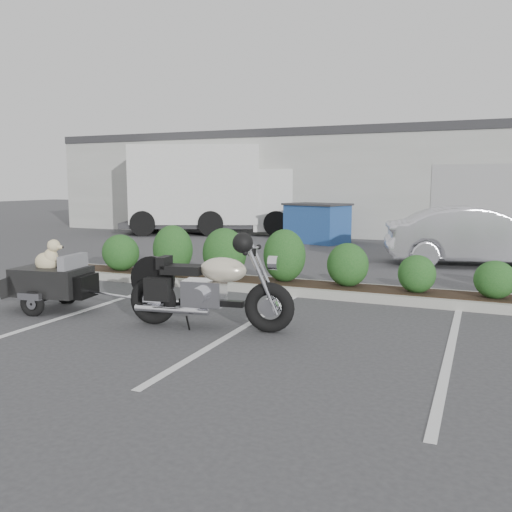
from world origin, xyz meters
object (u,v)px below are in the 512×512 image
at_px(motorcycle, 208,289).
at_px(sedan, 478,236).
at_px(dumpster, 317,223).
at_px(delivery_truck, 218,192).
at_px(pet_trailer, 51,280).

relative_size(motorcycle, sedan, 0.55).
height_order(motorcycle, dumpster, motorcycle).
distance_m(motorcycle, dumpster, 11.14).
relative_size(motorcycle, delivery_truck, 0.31).
bearing_deg(motorcycle, dumpster, 91.01).
relative_size(motorcycle, pet_trailer, 1.24).
height_order(motorcycle, sedan, sedan).
distance_m(pet_trailer, delivery_truck, 13.25).
xyz_separation_m(dumpster, delivery_truck, (-4.58, 1.74, 0.97)).
xyz_separation_m(motorcycle, dumpster, (-1.73, 11.00, 0.12)).
bearing_deg(delivery_truck, dumpster, -43.15).
relative_size(pet_trailer, sedan, 0.45).
height_order(pet_trailer, delivery_truck, delivery_truck).
bearing_deg(pet_trailer, sedan, 43.25).
bearing_deg(pet_trailer, dumpster, 76.56).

